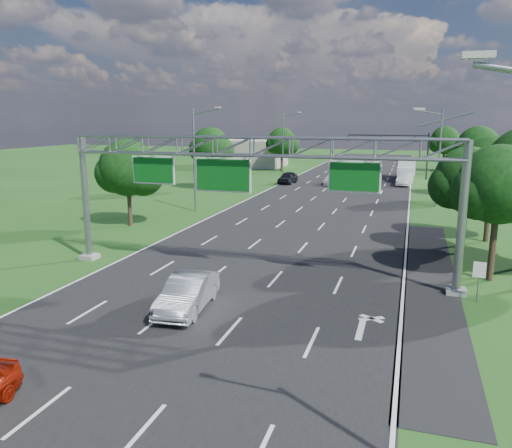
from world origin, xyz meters
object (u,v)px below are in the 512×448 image
at_px(regulatory_sign, 479,274).
at_px(silver_sedan, 188,293).
at_px(sign_gantry, 253,157).
at_px(box_truck, 406,170).
at_px(traffic_signal, 404,145).

relative_size(regulatory_sign, silver_sedan, 0.41).
relative_size(sign_gantry, box_truck, 2.76).
distance_m(regulatory_sign, silver_sedan, 14.39).
bearing_deg(sign_gantry, box_truck, 81.48).
bearing_deg(traffic_signal, box_truck, -73.99).
xyz_separation_m(sign_gantry, traffic_signal, (7.15, 53.00, -1.72)).
bearing_deg(box_truck, silver_sedan, -101.32).
height_order(regulatory_sign, silver_sedan, regulatory_sign).
bearing_deg(traffic_signal, silver_sedan, -98.15).
height_order(sign_gantry, box_truck, sign_gantry).
relative_size(sign_gantry, regulatory_sign, 11.19).
distance_m(traffic_signal, silver_sedan, 59.99).
bearing_deg(regulatory_sign, silver_sedan, -158.75).
height_order(traffic_signal, box_truck, traffic_signal).
xyz_separation_m(regulatory_sign, box_truck, (-4.40, 52.21, 0.02)).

